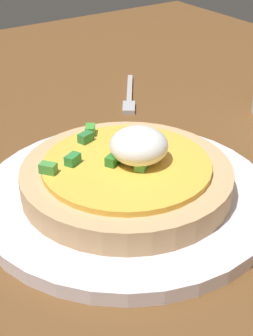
# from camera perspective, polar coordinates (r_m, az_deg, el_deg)

# --- Properties ---
(dining_table) EXTENTS (1.14, 0.75, 0.03)m
(dining_table) POSITION_cam_1_polar(r_m,az_deg,el_deg) (0.49, 13.49, -1.83)
(dining_table) COLOR brown
(dining_table) RESTS_ON ground
(plate) EXTENTS (0.24, 0.24, 0.01)m
(plate) POSITION_cam_1_polar(r_m,az_deg,el_deg) (0.42, -0.00, -3.02)
(plate) COLOR white
(plate) RESTS_ON dining_table
(pizza) EXTENTS (0.17, 0.17, 0.05)m
(pizza) POSITION_cam_1_polar(r_m,az_deg,el_deg) (0.41, 0.08, -0.68)
(pizza) COLOR tan
(pizza) RESTS_ON plate
(fork) EXTENTS (0.10, 0.07, 0.01)m
(fork) POSITION_cam_1_polar(r_m,az_deg,el_deg) (0.62, 0.31, 7.98)
(fork) COLOR #B7B7BC
(fork) RESTS_ON dining_table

